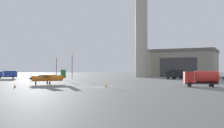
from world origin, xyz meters
name	(u,v)px	position (x,y,z in m)	size (l,w,h in m)	color
ground_plane	(100,87)	(0.00, 0.00, 0.00)	(400.00, 400.00, 0.00)	slate
control_tower	(141,14)	(12.57, 57.32, 24.87)	(9.53, 9.53, 44.67)	#B2AD9E
hangar	(183,63)	(30.67, 64.48, 5.52)	(32.91, 30.43, 11.01)	gray
airplane_orange	(48,77)	(-11.58, 8.72, 1.40)	(7.73, 9.65, 3.00)	orange
truck_box_blue	(7,74)	(-32.85, 39.49, 1.49)	(6.69, 4.44, 2.59)	#38383D
truck_fuel_tanker_red	(201,78)	(17.79, 0.21, 1.62)	(5.95, 3.42, 2.85)	#38383D
truck_box_black	(175,74)	(21.42, 38.13, 1.62)	(6.13, 6.15, 2.88)	#38383D
light_post_west	(72,64)	(-11.85, 40.78, 4.80)	(0.44, 0.44, 7.98)	#38383D
light_post_east	(56,65)	(-19.85, 53.11, 4.63)	(0.44, 0.44, 7.65)	#38383D
traffic_cone_near_right	(15,86)	(-14.61, -1.58, 0.32)	(0.36, 0.36, 0.65)	black
traffic_cone_mid_apron	(106,85)	(1.02, -0.34, 0.31)	(0.36, 0.36, 0.62)	black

